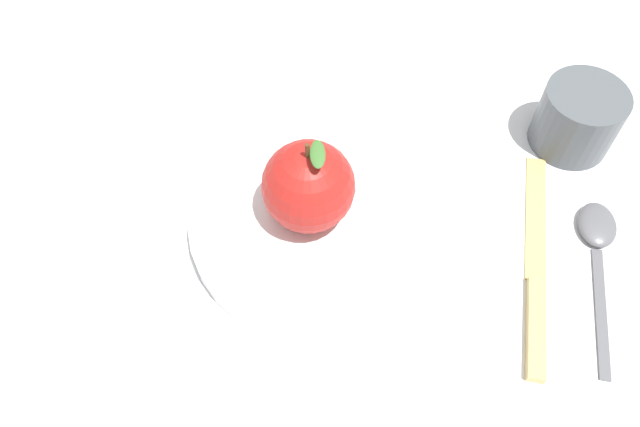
{
  "coord_description": "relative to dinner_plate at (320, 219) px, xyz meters",
  "views": [
    {
      "loc": [
        0.15,
        -0.27,
        0.48
      ],
      "look_at": [
        -0.04,
        -0.03,
        0.02
      ],
      "focal_mm": 35.24,
      "sensor_mm": 36.0,
      "label": 1
    }
  ],
  "objects": [
    {
      "name": "ground_plane",
      "position": [
        0.04,
        0.03,
        -0.01
      ],
      "size": [
        2.4,
        2.4,
        0.0
      ],
      "primitive_type": "plane",
      "color": "silver"
    },
    {
      "name": "dinner_plate",
      "position": [
        0.0,
        0.0,
        0.0
      ],
      "size": [
        0.23,
        0.23,
        0.02
      ],
      "color": "white",
      "rests_on": "ground_plane"
    },
    {
      "name": "apple",
      "position": [
        -0.01,
        -0.0,
        0.05
      ],
      "size": [
        0.08,
        0.08,
        0.09
      ],
      "color": "#B21E19",
      "rests_on": "dinner_plate"
    },
    {
      "name": "knife",
      "position": [
        0.18,
        0.07,
        -0.01
      ],
      "size": [
        0.11,
        0.21,
        0.01
      ],
      "color": "#D8B766",
      "rests_on": "ground_plane"
    },
    {
      "name": "cup",
      "position": [
        0.13,
        0.23,
        0.02
      ],
      "size": [
        0.08,
        0.08,
        0.06
      ],
      "color": "#4C5156",
      "rests_on": "ground_plane"
    },
    {
      "name": "spoon",
      "position": [
        0.21,
        0.13,
        -0.01
      ],
      "size": [
        0.09,
        0.16,
        0.01
      ],
      "color": "#59595E",
      "rests_on": "ground_plane"
    }
  ]
}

